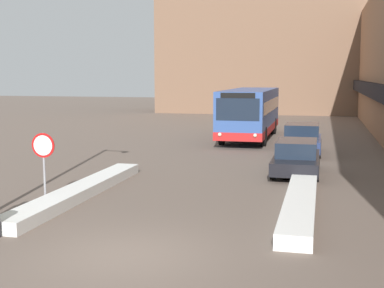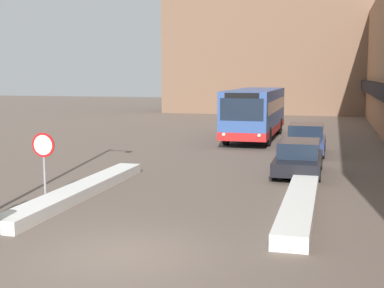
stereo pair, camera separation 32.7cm
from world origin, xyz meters
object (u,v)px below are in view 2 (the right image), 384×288
Objects in this scene: parked_car_front at (299,157)px; stop_sign at (44,153)px; city_bus at (255,112)px; parked_car_middle at (306,139)px.

parked_car_front is 10.31m from stop_sign.
city_bus is 19.10m from stop_sign.
parked_car_middle is 1.86× the size of stop_sign.
parked_car_middle is at bearing -59.39° from city_bus.
stop_sign is (-7.32, -7.19, 0.94)m from parked_car_front.
stop_sign reaches higher than parked_car_middle.
city_bus is at bearing 78.21° from stop_sign.
parked_car_front is 1.06× the size of parked_car_middle.
city_bus is 4.63× the size of stop_sign.
city_bus is at bearing 106.55° from parked_car_front.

